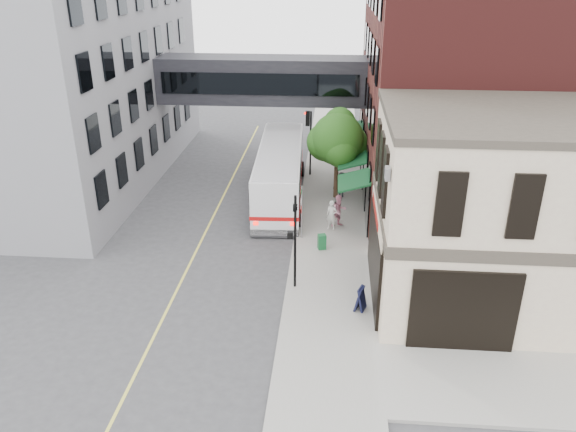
% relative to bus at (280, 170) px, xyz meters
% --- Properties ---
extents(ground, '(120.00, 120.00, 0.00)m').
position_rel_bus_xyz_m(ground, '(1.33, -13.00, -1.82)').
color(ground, '#38383A').
rests_on(ground, ground).
extents(sidewalk_main, '(4.00, 60.00, 0.15)m').
position_rel_bus_xyz_m(sidewalk_main, '(3.33, 1.00, -1.74)').
color(sidewalk_main, gray).
rests_on(sidewalk_main, ground).
extents(corner_building, '(10.19, 8.12, 8.45)m').
position_rel_bus_xyz_m(corner_building, '(10.31, -11.00, 2.39)').
color(corner_building, '#C9B099').
rests_on(corner_building, ground).
extents(brick_building, '(13.76, 18.00, 14.00)m').
position_rel_bus_xyz_m(brick_building, '(11.31, 2.00, 5.17)').
color(brick_building, '#471716').
rests_on(brick_building, ground).
extents(opposite_building, '(14.00, 24.00, 14.00)m').
position_rel_bus_xyz_m(opposite_building, '(-15.67, 3.00, 5.18)').
color(opposite_building, gray).
rests_on(opposite_building, ground).
extents(skyway_bridge, '(14.00, 3.18, 3.00)m').
position_rel_bus_xyz_m(skyway_bridge, '(-1.67, 5.00, 4.68)').
color(skyway_bridge, black).
rests_on(skyway_bridge, ground).
extents(traffic_signal_near, '(0.44, 0.22, 4.60)m').
position_rel_bus_xyz_m(traffic_signal_near, '(1.70, -11.00, 1.16)').
color(traffic_signal_near, black).
rests_on(traffic_signal_near, sidewalk_main).
extents(traffic_signal_far, '(0.53, 0.28, 4.50)m').
position_rel_bus_xyz_m(traffic_signal_far, '(1.59, 4.00, 1.52)').
color(traffic_signal_far, black).
rests_on(traffic_signal_far, sidewalk_main).
extents(street_sign_pole, '(0.08, 0.75, 3.00)m').
position_rel_bus_xyz_m(street_sign_pole, '(1.73, -6.00, 0.11)').
color(street_sign_pole, gray).
rests_on(street_sign_pole, sidewalk_main).
extents(street_tree, '(3.80, 3.20, 5.60)m').
position_rel_bus_xyz_m(street_tree, '(3.53, 0.22, 2.09)').
color(street_tree, '#382619').
rests_on(street_tree, sidewalk_main).
extents(lane_marking, '(0.12, 40.00, 0.01)m').
position_rel_bus_xyz_m(lane_marking, '(-3.67, -3.00, -1.81)').
color(lane_marking, '#D8CC4C').
rests_on(lane_marking, ground).
extents(bus, '(3.34, 12.17, 3.25)m').
position_rel_bus_xyz_m(bus, '(0.00, 0.00, 0.00)').
color(bus, white).
rests_on(bus, ground).
extents(pedestrian_a, '(0.70, 0.57, 1.67)m').
position_rel_bus_xyz_m(pedestrian_a, '(3.32, -4.76, -0.83)').
color(pedestrian_a, silver).
rests_on(pedestrian_a, sidewalk_main).
extents(pedestrian_b, '(1.13, 1.06, 1.85)m').
position_rel_bus_xyz_m(pedestrian_b, '(3.73, -4.33, -0.74)').
color(pedestrian_b, pink).
rests_on(pedestrian_b, sidewalk_main).
extents(pedestrian_c, '(1.11, 0.73, 1.62)m').
position_rel_bus_xyz_m(pedestrian_c, '(3.89, 0.06, -0.86)').
color(pedestrian_c, black).
rests_on(pedestrian_c, sidewalk_main).
extents(newspaper_box, '(0.48, 0.45, 0.80)m').
position_rel_bus_xyz_m(newspaper_box, '(2.86, -7.18, -1.27)').
color(newspaper_box, '#13572A').
rests_on(newspaper_box, sidewalk_main).
extents(sandwich_board, '(0.57, 0.70, 1.07)m').
position_rel_bus_xyz_m(sandwich_board, '(4.66, -12.66, -1.13)').
color(sandwich_board, black).
rests_on(sandwich_board, sidewalk_main).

